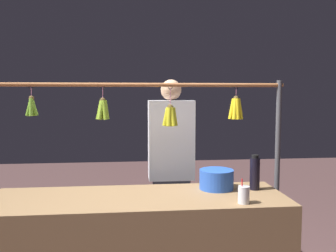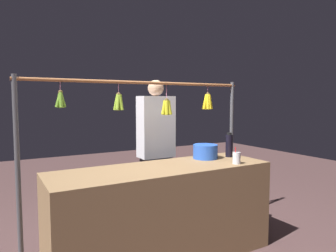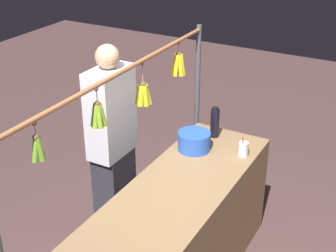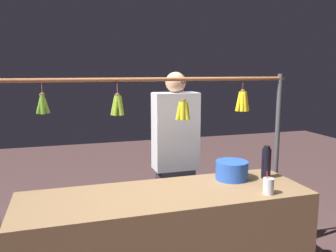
% 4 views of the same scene
% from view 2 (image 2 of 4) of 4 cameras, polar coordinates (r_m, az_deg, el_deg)
% --- Properties ---
extents(market_counter, '(2.10, 0.67, 0.87)m').
position_cam_2_polar(market_counter, '(3.01, -0.92, -15.72)').
color(market_counter, olive).
rests_on(market_counter, ground).
extents(display_rack, '(2.44, 0.12, 1.71)m').
position_cam_2_polar(display_rack, '(3.23, -3.42, -0.12)').
color(display_rack, '#4C4C51').
rests_on(display_rack, ground).
extents(water_bottle, '(0.08, 0.08, 0.27)m').
position_cam_2_polar(water_bottle, '(3.44, 11.21, -3.52)').
color(water_bottle, black).
rests_on(water_bottle, market_counter).
extents(blue_bucket, '(0.26, 0.26, 0.15)m').
position_cam_2_polar(blue_bucket, '(3.32, 6.92, -4.71)').
color(blue_bucket, blue).
rests_on(blue_bucket, market_counter).
extents(drink_cup, '(0.08, 0.08, 0.17)m').
position_cam_2_polar(drink_cup, '(3.09, 12.55, -5.79)').
color(drink_cup, silver).
rests_on(drink_cup, market_counter).
extents(vendor_person, '(0.41, 0.22, 1.73)m').
position_cam_2_polar(vendor_person, '(3.68, -2.23, -5.21)').
color(vendor_person, '#2D2D38').
rests_on(vendor_person, ground).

